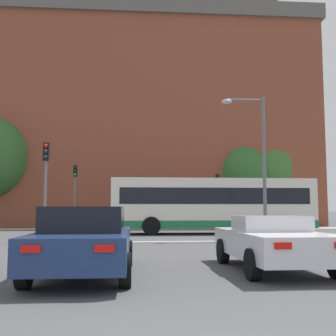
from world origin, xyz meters
TOP-DOWN VIEW (x-y plane):
  - stop_line_strip at (0.00, 15.66)m, footprint 7.81×0.30m
  - far_pavement at (0.00, 27.57)m, footprint 68.67×2.50m
  - brick_civic_building at (-0.80, 37.00)m, footprint 31.73×13.72m
  - car_saloon_left at (-2.12, 6.34)m, footprint 2.02×4.75m
  - car_roadster_right at (2.17, 6.84)m, footprint 2.06×4.40m
  - bus_crossing_lead at (3.39, 21.19)m, footprint 11.54×2.67m
  - traffic_light_far_left at (-5.29, 27.06)m, footprint 0.26×0.31m
  - traffic_light_near_left at (-5.01, 15.89)m, footprint 0.26×0.31m
  - traffic_light_far_right at (4.82, 26.73)m, footprint 0.26×0.31m
  - street_lamp_junction at (4.65, 16.41)m, footprint 2.08×0.36m
  - pedestrian_waiting at (8.76, 27.39)m, footprint 0.26×0.40m
  - pedestrian_walking_east at (2.79, 27.45)m, footprint 0.39×0.46m
  - tree_by_building at (7.87, 31.41)m, footprint 4.36×4.36m
  - tree_kerbside at (10.40, 32.40)m, footprint 4.87×4.87m

SIDE VIEW (x-z plane):
  - stop_line_strip at x=0.00m, z-range 0.00..0.01m
  - far_pavement at x=0.00m, z-range 0.00..0.01m
  - car_roadster_right at x=2.17m, z-range 0.02..1.29m
  - car_saloon_left at x=-2.12m, z-range 0.02..1.49m
  - pedestrian_walking_east at x=2.79m, z-range 0.16..1.95m
  - pedestrian_waiting at x=8.76m, z-range 0.17..1.99m
  - bus_crossing_lead at x=3.39m, z-range 0.12..3.25m
  - traffic_light_far_right at x=4.82m, z-range 0.69..4.57m
  - traffic_light_near_left at x=-5.01m, z-range 0.74..5.09m
  - traffic_light_far_left at x=-5.29m, z-range 0.75..5.24m
  - street_lamp_junction at x=4.65m, z-range 0.78..7.54m
  - tree_by_building at x=7.87m, z-range 1.06..7.79m
  - tree_kerbside at x=10.40m, z-range 1.10..8.43m
  - brick_civic_building at x=-0.80m, z-range -3.02..22.21m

